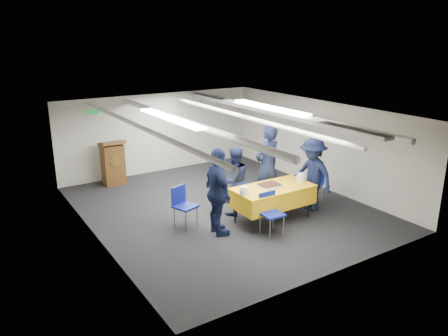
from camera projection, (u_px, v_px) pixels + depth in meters
The scene contains 14 objects.
ground at pixel (223, 208), 10.31m from camera, with size 7.00×7.00×0.00m, color black.
room_shell at pixel (217, 129), 10.16m from camera, with size 6.00×7.00×2.30m.
serving_table at pixel (273, 196), 9.49m from camera, with size 1.78×0.90×0.77m.
sheet_cake at pixel (269, 185), 9.39m from camera, with size 0.46×0.35×0.08m.
plate_stack_left at pixel (245, 191), 8.96m from camera, with size 0.22×0.22×0.17m.
plate_stack_right at pixel (301, 178), 9.75m from camera, with size 0.20×0.20×0.18m.
podium at pixel (113, 162), 11.77m from camera, with size 0.62×0.53×1.25m.
chair_near at pixel (270, 209), 8.85m from camera, with size 0.43×0.43×0.87m.
chair_right at pixel (315, 180), 10.61m from camera, with size 0.57×0.57×0.87m.
chair_left at pixel (182, 202), 9.22m from camera, with size 0.53×0.53×0.87m.
sailor_a at pixel (267, 166), 10.12m from camera, with size 0.72×0.47×1.97m, color black.
sailor_b at pixel (234, 181), 9.75m from camera, with size 0.76×0.59×1.57m, color black.
sailor_c at pixel (218, 192), 8.70m from camera, with size 1.06×0.44×1.81m, color black.
sailor_d at pixel (312, 174), 10.00m from camera, with size 1.10×0.63×1.70m, color black.
Camera 1 is at (-5.14, -8.09, 3.93)m, focal length 35.00 mm.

